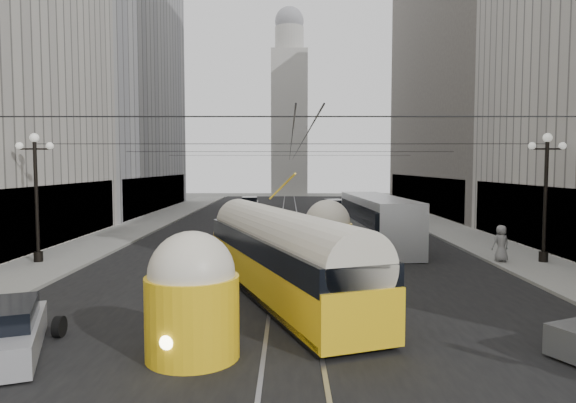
{
  "coord_description": "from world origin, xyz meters",
  "views": [
    {
      "loc": [
        -0.1,
        -7.3,
        4.93
      ],
      "look_at": [
        -0.13,
        13.11,
        3.5
      ],
      "focal_mm": 32.0,
      "sensor_mm": 36.0,
      "label": 1
    }
  ],
  "objects_px": {
    "streetcar": "(281,255)",
    "city_bus": "(377,219)",
    "sedan_silver": "(2,333)",
    "pedestrian_sidewalk_right": "(501,243)"
  },
  "relations": [
    {
      "from": "streetcar",
      "to": "pedestrian_sidewalk_right",
      "type": "xyz_separation_m",
      "value": [
        10.89,
        6.52,
        -0.56
      ]
    },
    {
      "from": "city_bus",
      "to": "sedan_silver",
      "type": "distance_m",
      "value": 22.44
    },
    {
      "from": "city_bus",
      "to": "sedan_silver",
      "type": "relative_size",
      "value": 2.58
    },
    {
      "from": "streetcar",
      "to": "city_bus",
      "type": "height_order",
      "value": "streetcar"
    },
    {
      "from": "streetcar",
      "to": "pedestrian_sidewalk_right",
      "type": "bearing_deg",
      "value": 30.93
    },
    {
      "from": "city_bus",
      "to": "sedan_silver",
      "type": "height_order",
      "value": "city_bus"
    },
    {
      "from": "streetcar",
      "to": "city_bus",
      "type": "relative_size",
      "value": 1.19
    },
    {
      "from": "sedan_silver",
      "to": "pedestrian_sidewalk_right",
      "type": "xyz_separation_m",
      "value": [
        18.0,
        12.42,
        0.44
      ]
    },
    {
      "from": "city_bus",
      "to": "pedestrian_sidewalk_right",
      "type": "height_order",
      "value": "city_bus"
    },
    {
      "from": "streetcar",
      "to": "sedan_silver",
      "type": "height_order",
      "value": "streetcar"
    }
  ]
}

